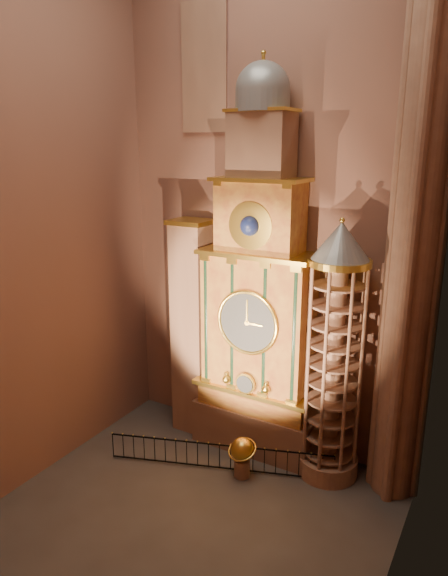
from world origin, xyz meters
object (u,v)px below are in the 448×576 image
Objects in this scene: celestial_globe at (242,454)px; iron_railing at (219,457)px; astronomical_clock at (258,308)px; stair_turret at (334,357)px; portrait_tower at (192,328)px.

celestial_globe is 0.19× the size of iron_railing.
celestial_globe reaches higher than iron_railing.
celestial_globe is (0.51, -2.32, -5.63)m from astronomical_clock.
astronomical_clock reaches higher than celestial_globe.
stair_turret is 6.50m from iron_railing.
astronomical_clock is 9.56× the size of celestial_globe.
portrait_tower is at bearing 179.71° from astronomical_clock.
iron_railing is (2.88, -2.44, -4.52)m from portrait_tower.
iron_railing is at bearing -174.26° from celestial_globe.
astronomical_clock is 3.73m from portrait_tower.
stair_turret is (3.50, -0.26, -1.41)m from astronomical_clock.
stair_turret is at bearing 34.47° from celestial_globe.
stair_turret is 6.18× the size of celestial_globe.
portrait_tower is at bearing 139.81° from iron_railing.
portrait_tower is 6.91m from stair_turret.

